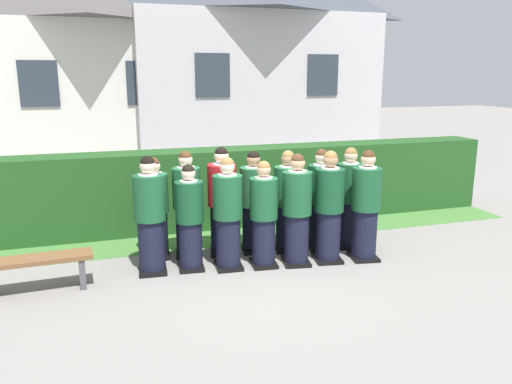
{
  "coord_description": "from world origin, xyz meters",
  "views": [
    {
      "loc": [
        -2.21,
        -6.71,
        2.8
      ],
      "look_at": [
        0.0,
        0.3,
        1.05
      ],
      "focal_mm": 35.21,
      "sensor_mm": 36.0,
      "label": 1
    }
  ],
  "objects_px": {
    "student_front_row_5": "(329,209)",
    "student_rear_row_1": "(187,206)",
    "student_rear_row_4": "(287,203)",
    "student_front_row_3": "(264,217)",
    "student_front_row_0": "(150,218)",
    "student_front_row_6": "(366,208)",
    "student_front_row_4": "(297,212)",
    "student_rear_row_6": "(349,200)",
    "student_rear_row_0": "(156,211)",
    "student_in_red_blazer": "(222,204)",
    "student_rear_row_3": "(254,204)",
    "student_rear_row_5": "(320,202)",
    "wooden_bench": "(37,267)",
    "student_front_row_1": "(190,220)",
    "student_front_row_2": "(228,216)"
  },
  "relations": [
    {
      "from": "student_in_red_blazer",
      "to": "student_rear_row_6",
      "type": "relative_size",
      "value": 1.03
    },
    {
      "from": "student_front_row_1",
      "to": "student_front_row_3",
      "type": "distance_m",
      "value": 1.07
    },
    {
      "from": "student_front_row_4",
      "to": "student_rear_row_5",
      "type": "relative_size",
      "value": 1.02
    },
    {
      "from": "student_front_row_6",
      "to": "student_front_row_3",
      "type": "bearing_deg",
      "value": 172.95
    },
    {
      "from": "student_in_red_blazer",
      "to": "student_rear_row_3",
      "type": "bearing_deg",
      "value": -5.26
    },
    {
      "from": "student_rear_row_4",
      "to": "wooden_bench",
      "type": "relative_size",
      "value": 1.15
    },
    {
      "from": "student_front_row_0",
      "to": "student_in_red_blazer",
      "type": "xyz_separation_m",
      "value": [
        1.15,
        0.44,
        0.01
      ]
    },
    {
      "from": "student_front_row_4",
      "to": "student_rear_row_3",
      "type": "distance_m",
      "value": 0.84
    },
    {
      "from": "student_rear_row_0",
      "to": "student_rear_row_6",
      "type": "relative_size",
      "value": 0.95
    },
    {
      "from": "student_rear_row_1",
      "to": "student_rear_row_6",
      "type": "distance_m",
      "value": 2.61
    },
    {
      "from": "student_front_row_0",
      "to": "student_front_row_2",
      "type": "height_order",
      "value": "student_front_row_0"
    },
    {
      "from": "student_front_row_6",
      "to": "student_in_red_blazer",
      "type": "relative_size",
      "value": 0.99
    },
    {
      "from": "student_front_row_1",
      "to": "student_in_red_blazer",
      "type": "height_order",
      "value": "student_in_red_blazer"
    },
    {
      "from": "student_front_row_0",
      "to": "student_rear_row_1",
      "type": "distance_m",
      "value": 0.82
    },
    {
      "from": "student_rear_row_3",
      "to": "student_in_red_blazer",
      "type": "bearing_deg",
      "value": 174.74
    },
    {
      "from": "student_front_row_0",
      "to": "student_front_row_6",
      "type": "xyz_separation_m",
      "value": [
        3.18,
        -0.43,
        0.0
      ]
    },
    {
      "from": "student_front_row_4",
      "to": "student_rear_row_6",
      "type": "relative_size",
      "value": 1.01
    },
    {
      "from": "student_rear_row_6",
      "to": "student_rear_row_3",
      "type": "bearing_deg",
      "value": 171.07
    },
    {
      "from": "student_rear_row_1",
      "to": "student_rear_row_5",
      "type": "height_order",
      "value": "student_rear_row_1"
    },
    {
      "from": "student_front_row_5",
      "to": "student_in_red_blazer",
      "type": "xyz_separation_m",
      "value": [
        -1.46,
        0.78,
        0.0
      ]
    },
    {
      "from": "student_front_row_4",
      "to": "student_in_red_blazer",
      "type": "relative_size",
      "value": 0.98
    },
    {
      "from": "student_front_row_1",
      "to": "student_front_row_2",
      "type": "xyz_separation_m",
      "value": [
        0.53,
        -0.13,
        0.05
      ]
    },
    {
      "from": "student_front_row_0",
      "to": "student_rear_row_3",
      "type": "bearing_deg",
      "value": 13.44
    },
    {
      "from": "student_rear_row_1",
      "to": "student_front_row_3",
      "type": "bearing_deg",
      "value": -38.1
    },
    {
      "from": "student_front_row_3",
      "to": "wooden_bench",
      "type": "bearing_deg",
      "value": -179.67
    },
    {
      "from": "student_front_row_5",
      "to": "wooden_bench",
      "type": "xyz_separation_m",
      "value": [
        -4.11,
        0.08,
        -0.46
      ]
    },
    {
      "from": "student_front_row_0",
      "to": "student_rear_row_3",
      "type": "xyz_separation_m",
      "value": [
        1.65,
        0.39,
        -0.03
      ]
    },
    {
      "from": "student_rear_row_0",
      "to": "student_front_row_0",
      "type": "bearing_deg",
      "value": -103.33
    },
    {
      "from": "student_front_row_4",
      "to": "student_rear_row_1",
      "type": "height_order",
      "value": "student_front_row_4"
    },
    {
      "from": "student_front_row_1",
      "to": "student_front_row_2",
      "type": "bearing_deg",
      "value": -13.35
    },
    {
      "from": "student_rear_row_4",
      "to": "student_rear_row_6",
      "type": "height_order",
      "value": "student_rear_row_6"
    },
    {
      "from": "student_rear_row_4",
      "to": "student_rear_row_5",
      "type": "relative_size",
      "value": 1.0
    },
    {
      "from": "wooden_bench",
      "to": "student_rear_row_0",
      "type": "bearing_deg",
      "value": 27.25
    },
    {
      "from": "student_front_row_6",
      "to": "student_in_red_blazer",
      "type": "height_order",
      "value": "student_in_red_blazer"
    },
    {
      "from": "student_front_row_3",
      "to": "student_rear_row_5",
      "type": "height_order",
      "value": "student_rear_row_5"
    },
    {
      "from": "student_front_row_0",
      "to": "student_in_red_blazer",
      "type": "relative_size",
      "value": 0.99
    },
    {
      "from": "student_front_row_5",
      "to": "student_rear_row_1",
      "type": "xyz_separation_m",
      "value": [
        -1.99,
        0.88,
        -0.02
      ]
    },
    {
      "from": "student_rear_row_5",
      "to": "student_rear_row_6",
      "type": "xyz_separation_m",
      "value": [
        0.48,
        -0.07,
        0.01
      ]
    },
    {
      "from": "student_front_row_2",
      "to": "student_front_row_5",
      "type": "height_order",
      "value": "student_front_row_5"
    },
    {
      "from": "wooden_bench",
      "to": "student_rear_row_1",
      "type": "bearing_deg",
      "value": 20.63
    },
    {
      "from": "student_front_row_2",
      "to": "student_in_red_blazer",
      "type": "bearing_deg",
      "value": 83.96
    },
    {
      "from": "student_front_row_4",
      "to": "student_rear_row_0",
      "type": "xyz_separation_m",
      "value": [
        -1.96,
        0.9,
        -0.05
      ]
    },
    {
      "from": "student_rear_row_3",
      "to": "student_rear_row_4",
      "type": "height_order",
      "value": "student_rear_row_4"
    },
    {
      "from": "student_front_row_6",
      "to": "wooden_bench",
      "type": "xyz_separation_m",
      "value": [
        -4.68,
        0.18,
        -0.46
      ]
    },
    {
      "from": "student_rear_row_5",
      "to": "student_front_row_6",
      "type": "bearing_deg",
      "value": -55.44
    },
    {
      "from": "student_rear_row_4",
      "to": "student_front_row_3",
      "type": "bearing_deg",
      "value": -137.51
    },
    {
      "from": "student_front_row_3",
      "to": "student_rear_row_6",
      "type": "xyz_separation_m",
      "value": [
        1.59,
        0.39,
        0.04
      ]
    },
    {
      "from": "student_rear_row_5",
      "to": "wooden_bench",
      "type": "xyz_separation_m",
      "value": [
        -4.23,
        -0.48,
        -0.43
      ]
    },
    {
      "from": "student_front_row_2",
      "to": "student_rear_row_0",
      "type": "relative_size",
      "value": 1.05
    },
    {
      "from": "student_front_row_0",
      "to": "wooden_bench",
      "type": "height_order",
      "value": "student_front_row_0"
    }
  ]
}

